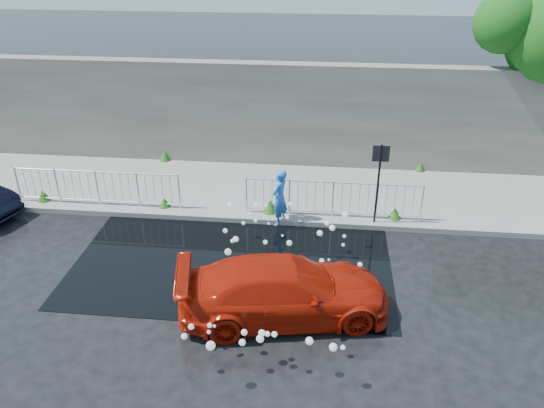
{
  "coord_description": "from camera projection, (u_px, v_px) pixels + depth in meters",
  "views": [
    {
      "loc": [
        2.69,
        -10.25,
        7.6
      ],
      "look_at": [
        1.36,
        2.28,
        1.0
      ],
      "focal_mm": 35.0,
      "sensor_mm": 36.0,
      "label": 1
    }
  ],
  "objects": [
    {
      "name": "ground",
      "position": [
        206.0,
        281.0,
        12.81
      ],
      "size": [
        90.0,
        90.0,
        0.0
      ],
      "primitive_type": "plane",
      "color": "black",
      "rests_on": "ground"
    },
    {
      "name": "pavement",
      "position": [
        239.0,
        189.0,
        17.18
      ],
      "size": [
        30.0,
        4.0,
        0.15
      ],
      "primitive_type": "cube",
      "color": "slate",
      "rests_on": "ground"
    },
    {
      "name": "curb",
      "position": [
        228.0,
        218.0,
        15.42
      ],
      "size": [
        30.0,
        0.25,
        0.16
      ],
      "primitive_type": "cube",
      "color": "slate",
      "rests_on": "ground"
    },
    {
      "name": "retaining_wall",
      "position": [
        248.0,
        113.0,
        18.27
      ],
      "size": [
        30.0,
        0.6,
        3.5
      ],
      "primitive_type": "cube",
      "color": "#534F46",
      "rests_on": "pavement"
    },
    {
      "name": "puddle",
      "position": [
        234.0,
        259.0,
        13.64
      ],
      "size": [
        8.0,
        5.0,
        0.01
      ],
      "primitive_type": "cube",
      "color": "black",
      "rests_on": "ground"
    },
    {
      "name": "sign_post",
      "position": [
        379.0,
        172.0,
        14.35
      ],
      "size": [
        0.45,
        0.06,
        2.5
      ],
      "color": "black",
      "rests_on": "ground"
    },
    {
      "name": "railing_left",
      "position": [
        97.0,
        187.0,
        15.79
      ],
      "size": [
        5.05,
        0.05,
        1.1
      ],
      "color": "silver",
      "rests_on": "pavement"
    },
    {
      "name": "railing_right",
      "position": [
        333.0,
        198.0,
        15.14
      ],
      "size": [
        5.05,
        0.05,
        1.1
      ],
      "color": "silver",
      "rests_on": "pavement"
    },
    {
      "name": "weeds",
      "position": [
        232.0,
        189.0,
        16.63
      ],
      "size": [
        12.17,
        3.93,
        0.39
      ],
      "color": "#114312",
      "rests_on": "pavement"
    },
    {
      "name": "water_spray",
      "position": [
        278.0,
        265.0,
        12.17
      ],
      "size": [
        3.56,
        5.61,
        1.04
      ],
      "color": "white",
      "rests_on": "ground"
    },
    {
      "name": "red_car",
      "position": [
        285.0,
        290.0,
        11.41
      ],
      "size": [
        4.85,
        2.74,
        1.33
      ],
      "primitive_type": "imported",
      "rotation": [
        0.0,
        0.0,
        1.77
      ],
      "color": "#A81606",
      "rests_on": "ground"
    },
    {
      "name": "person",
      "position": [
        280.0,
        198.0,
        14.92
      ],
      "size": [
        0.61,
        0.72,
        1.68
      ],
      "primitive_type": "imported",
      "rotation": [
        0.0,
        0.0,
        -1.97
      ],
      "color": "blue",
      "rests_on": "ground"
    }
  ]
}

